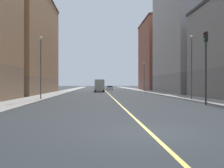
# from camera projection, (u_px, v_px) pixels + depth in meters

# --- Properties ---
(ground_plane) EXTENTS (400.00, 400.00, 0.00)m
(ground_plane) POSITION_uv_depth(u_px,v_px,m) (150.00, 133.00, 9.83)
(ground_plane) COLOR #2A2E31
(ground_plane) RESTS_ON ground
(sidewalk_left) EXTENTS (3.42, 168.00, 0.15)m
(sidewalk_left) POSITION_uv_depth(u_px,v_px,m) (148.00, 91.00, 59.32)
(sidewalk_left) COLOR #9E9B93
(sidewalk_left) RESTS_ON ground
(sidewalk_right) EXTENTS (3.42, 168.00, 0.15)m
(sidewalk_right) POSITION_uv_depth(u_px,v_px,m) (64.00, 92.00, 58.17)
(sidewalk_right) COLOR #9E9B93
(sidewalk_right) RESTS_ON ground
(lane_center_stripe) EXTENTS (0.16, 154.00, 0.01)m
(lane_center_stripe) POSITION_uv_depth(u_px,v_px,m) (106.00, 92.00, 58.74)
(lane_center_stripe) COLOR #E5D14C
(lane_center_stripe) RESTS_ON ground
(building_left_mid) EXTENTS (9.42, 21.03, 24.17)m
(building_left_mid) POSITION_uv_depth(u_px,v_px,m) (185.00, 35.00, 51.73)
(building_left_mid) COLOR gray
(building_left_mid) RESTS_ON ground
(building_left_far) EXTENTS (9.42, 18.47, 20.81)m
(building_left_far) POSITION_uv_depth(u_px,v_px,m) (158.00, 56.00, 74.90)
(building_left_far) COLOR brown
(building_left_far) RESTS_ON ground
(building_right_midblock) EXTENTS (9.42, 26.13, 19.54)m
(building_right_midblock) POSITION_uv_depth(u_px,v_px,m) (24.00, 43.00, 47.40)
(building_right_midblock) COLOR #8F6B4F
(building_right_midblock) RESTS_ON ground
(traffic_light_left_near) EXTENTS (0.40, 0.32, 6.70)m
(traffic_light_left_near) POSITION_uv_depth(u_px,v_px,m) (206.00, 58.00, 22.65)
(traffic_light_left_near) COLOR #2D2D2D
(traffic_light_left_near) RESTS_ON ground
(street_lamp_left_near) EXTENTS (0.36, 0.36, 7.44)m
(street_lamp_left_near) POSITION_uv_depth(u_px,v_px,m) (192.00, 61.00, 28.75)
(street_lamp_left_near) COLOR #4C4C51
(street_lamp_left_near) RESTS_ON ground
(street_lamp_right_near) EXTENTS (0.36, 0.36, 7.41)m
(street_lamp_right_near) POSITION_uv_depth(u_px,v_px,m) (41.00, 61.00, 29.38)
(street_lamp_right_near) COLOR #4C4C51
(street_lamp_right_near) RESTS_ON ground
(street_lamp_left_far) EXTENTS (0.36, 0.36, 6.75)m
(street_lamp_left_far) POSITION_uv_depth(u_px,v_px,m) (144.00, 74.00, 58.08)
(street_lamp_left_far) COLOR #4C4C51
(street_lamp_left_far) RESTS_ON ground
(car_black) EXTENTS (1.93, 4.25, 1.27)m
(car_black) POSITION_uv_depth(u_px,v_px,m) (99.00, 88.00, 78.22)
(car_black) COLOR black
(car_black) RESTS_ON ground
(car_teal) EXTENTS (1.91, 4.14, 1.28)m
(car_teal) POSITION_uv_depth(u_px,v_px,m) (99.00, 88.00, 71.14)
(car_teal) COLOR #196670
(car_teal) RESTS_ON ground
(car_white) EXTENTS (2.01, 4.55, 1.26)m
(car_white) POSITION_uv_depth(u_px,v_px,m) (110.00, 88.00, 76.64)
(car_white) COLOR white
(car_white) RESTS_ON ground
(box_truck) EXTENTS (2.33, 6.69, 2.91)m
(box_truck) POSITION_uv_depth(u_px,v_px,m) (99.00, 85.00, 59.67)
(box_truck) COLOR beige
(box_truck) RESTS_ON ground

